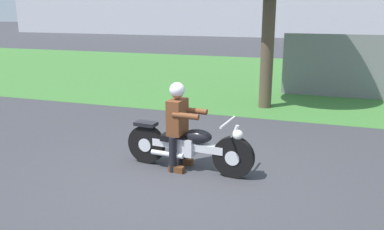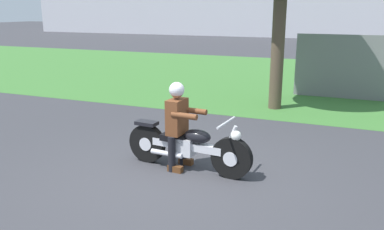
# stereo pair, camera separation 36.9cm
# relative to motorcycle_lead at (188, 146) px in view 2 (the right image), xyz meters

# --- Properties ---
(ground) EXTENTS (120.00, 120.00, 0.00)m
(ground) POSITION_rel_motorcycle_lead_xyz_m (-0.09, -0.49, -0.39)
(ground) COLOR #38383D
(grass_verge) EXTENTS (60.00, 12.00, 0.01)m
(grass_verge) POSITION_rel_motorcycle_lead_xyz_m (-0.09, 9.42, -0.39)
(grass_verge) COLOR #3D7533
(grass_verge) RESTS_ON ground
(motorcycle_lead) EXTENTS (2.15, 0.66, 0.88)m
(motorcycle_lead) POSITION_rel_motorcycle_lead_xyz_m (0.00, 0.00, 0.00)
(motorcycle_lead) COLOR black
(motorcycle_lead) RESTS_ON ground
(rider_lead) EXTENTS (0.57, 0.49, 1.40)m
(rider_lead) POSITION_rel_motorcycle_lead_xyz_m (-0.17, 0.02, 0.43)
(rider_lead) COLOR black
(rider_lead) RESTS_ON ground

